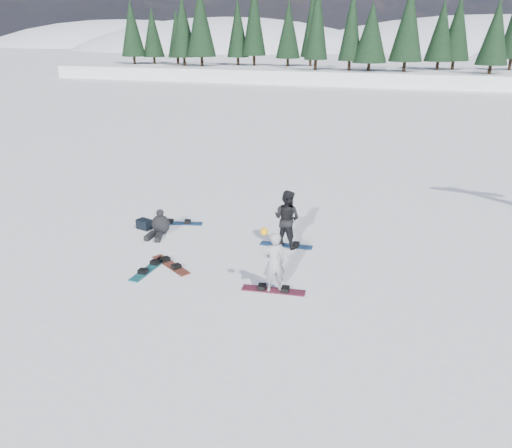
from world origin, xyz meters
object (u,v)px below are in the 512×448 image
Objects in this scene: snowboarder_woman at (274,262)px; gear_bag at (144,224)px; snowboard_loose_a at (149,269)px; snowboard_loose_b at (171,265)px; snowboard_loose_c at (179,223)px; snowboarder_man at (287,219)px; seated_rider at (160,225)px.

gear_bag is at bearing -62.35° from snowboarder_woman.
gear_bag is at bearing 35.29° from snowboard_loose_a.
snowboard_loose_c is at bearing 144.66° from snowboard_loose_b.
snowboard_loose_a is at bearing 58.01° from snowboarder_man.
seated_rider reaches higher than snowboard_loose_b.
gear_bag is 1.10m from snowboard_loose_c.
snowboarder_woman is 0.98× the size of snowboarder_man.
snowboard_loose_b and snowboard_loose_c have the same top height.
snowboard_loose_c is (-1.22, 2.81, 0.00)m from snowboard_loose_b.
snowboard_loose_b is at bearing -81.56° from snowboard_loose_c.
seated_rider is (-4.27, 2.26, -0.45)m from snowboarder_woman.
snowboarder_man is 3.45m from snowboard_loose_b.
snowboarder_man is 1.11× the size of snowboard_loose_b.
snowboarder_woman reaches higher than snowboard_loose_c.
snowboard_loose_b is at bearing 57.82° from snowboarder_man.
seated_rider reaches higher than snowboard_loose_a.
snowboard_loose_c is (0.80, 0.74, -0.14)m from gear_bag.
seated_rider is at bearing 22.14° from snowboarder_man.
seated_rider is at bearing -63.45° from snowboarder_woman.
snowboard_loose_a is (-0.41, -0.39, 0.00)m from snowboard_loose_b.
gear_bag is 0.30× the size of snowboard_loose_c.
seated_rider is 0.76m from gear_bag.
gear_bag is (-4.53, -0.15, -0.68)m from snowboarder_man.
gear_bag is 0.30× the size of snowboard_loose_b.
seated_rider is 2.41m from snowboard_loose_a.
gear_bag is at bearing 165.50° from snowboard_loose_b.
snowboard_loose_b is at bearing -43.95° from snowboarder_woman.
snowboard_loose_c is at bearing 16.24° from snowboard_loose_a.
seated_rider is at bearing -19.69° from gear_bag.
snowboard_loose_c is 1.00× the size of snowboard_loose_a.
snowboarder_woman is 5.33m from snowboard_loose_c.
snowboard_loose_b is 1.00× the size of snowboard_loose_c.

